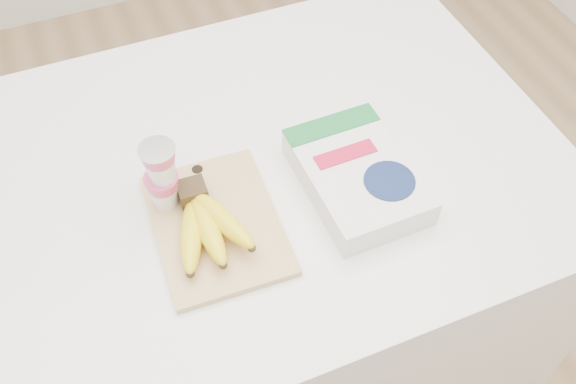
% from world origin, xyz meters
% --- Properties ---
extents(table, '(1.27, 0.85, 0.96)m').
position_xyz_m(table, '(0.00, 0.00, 0.48)').
color(table, white).
rests_on(table, ground).
extents(cutting_board, '(0.22, 0.29, 0.01)m').
position_xyz_m(cutting_board, '(-0.05, -0.11, 0.96)').
color(cutting_board, tan).
rests_on(cutting_board, table).
extents(bananas, '(0.14, 0.19, 0.06)m').
position_xyz_m(bananas, '(-0.07, -0.13, 0.99)').
color(bananas, '#382816').
rests_on(bananas, cutting_board).
extents(yogurt_stack, '(0.06, 0.06, 0.14)m').
position_xyz_m(yogurt_stack, '(-0.12, -0.04, 1.05)').
color(yogurt_stack, white).
rests_on(yogurt_stack, cutting_board).
extents(cereal_box, '(0.18, 0.27, 0.06)m').
position_xyz_m(cereal_box, '(0.21, -0.12, 0.99)').
color(cereal_box, white).
rests_on(cereal_box, table).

